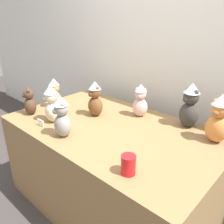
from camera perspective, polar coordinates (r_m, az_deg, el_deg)
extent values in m
plane|color=#3D3838|center=(2.10, -5.08, -24.22)|extent=(10.00, 10.00, 0.00)
cube|color=white|center=(2.21, 13.60, 16.29)|extent=(7.00, 0.08, 2.60)
cube|color=olive|center=(1.98, 0.00, -13.11)|extent=(1.62, 0.97, 0.74)
ellipsoid|color=gray|center=(1.66, -11.73, -3.08)|extent=(0.16, 0.14, 0.16)
sphere|color=gray|center=(1.61, -12.07, 0.78)|extent=(0.10, 0.10, 0.10)
sphere|color=gray|center=(1.63, -12.56, 2.38)|extent=(0.04, 0.04, 0.04)
sphere|color=gray|center=(1.57, -11.80, 1.72)|extent=(0.04, 0.04, 0.04)
sphere|color=slate|center=(1.60, -13.44, 0.19)|extent=(0.04, 0.04, 0.04)
cone|color=silver|center=(1.59, -12.25, 2.75)|extent=(0.10, 0.10, 0.06)
ellipsoid|color=brown|center=(1.95, -4.03, 1.40)|extent=(0.14, 0.12, 0.16)
sphere|color=brown|center=(1.91, -4.13, 4.75)|extent=(0.10, 0.10, 0.10)
sphere|color=brown|center=(1.92, -4.72, 6.04)|extent=(0.04, 0.04, 0.04)
sphere|color=brown|center=(1.88, -3.59, 5.64)|extent=(0.04, 0.04, 0.04)
sphere|color=brown|center=(1.89, -5.11, 4.23)|extent=(0.04, 0.04, 0.04)
cone|color=silver|center=(1.89, -4.18, 6.43)|extent=(0.10, 0.10, 0.06)
ellipsoid|color=#D17F3D|center=(1.70, 23.75, -3.69)|extent=(0.17, 0.15, 0.18)
sphere|color=#D17F3D|center=(1.65, 24.51, 0.56)|extent=(0.11, 0.11, 0.11)
sphere|color=#D17F3D|center=(1.65, 23.73, 2.31)|extent=(0.04, 0.04, 0.04)
sphere|color=#A06536|center=(1.61, 23.64, -0.16)|extent=(0.05, 0.05, 0.05)
cone|color=silver|center=(1.62, 24.89, 2.72)|extent=(0.12, 0.12, 0.07)
ellipsoid|color=beige|center=(1.95, 6.71, 1.14)|extent=(0.16, 0.15, 0.15)
sphere|color=beige|center=(1.91, 6.87, 4.26)|extent=(0.09, 0.09, 0.09)
sphere|color=beige|center=(1.91, 6.08, 5.35)|extent=(0.03, 0.03, 0.03)
sphere|color=beige|center=(1.90, 7.76, 5.19)|extent=(0.03, 0.03, 0.03)
sphere|color=#A88783|center=(1.88, 6.65, 3.65)|extent=(0.04, 0.04, 0.04)
cone|color=silver|center=(1.90, 6.95, 5.82)|extent=(0.10, 0.10, 0.06)
ellipsoid|color=beige|center=(1.90, -14.06, 0.10)|extent=(0.17, 0.16, 0.17)
sphere|color=beige|center=(1.85, -14.42, 3.58)|extent=(0.10, 0.10, 0.10)
sphere|color=beige|center=(1.87, -14.71, 4.98)|extent=(0.04, 0.04, 0.04)
sphere|color=beige|center=(1.81, -14.38, 4.43)|extent=(0.04, 0.04, 0.04)
sphere|color=#ABA08A|center=(1.85, -15.68, 3.12)|extent=(0.04, 0.04, 0.04)
cone|color=silver|center=(1.83, -14.61, 5.32)|extent=(0.10, 0.10, 0.06)
ellipsoid|color=#4C3323|center=(2.09, -18.99, 1.37)|extent=(0.14, 0.14, 0.14)
sphere|color=#4C3323|center=(2.06, -19.36, 4.08)|extent=(0.08, 0.08, 0.08)
sphere|color=#4C3323|center=(2.07, -19.55, 5.15)|extent=(0.03, 0.03, 0.03)
sphere|color=#4C3323|center=(2.02, -19.42, 4.74)|extent=(0.03, 0.03, 0.03)
sphere|color=#412E23|center=(2.06, -20.33, 3.72)|extent=(0.04, 0.04, 0.04)
ellipsoid|color=#383533|center=(1.85, 17.92, -0.61)|extent=(0.19, 0.17, 0.19)
sphere|color=#383533|center=(1.80, 18.46, 3.44)|extent=(0.11, 0.11, 0.11)
sphere|color=#383533|center=(1.81, 17.85, 5.09)|extent=(0.04, 0.04, 0.04)
sphere|color=#383533|center=(1.76, 19.43, 4.42)|extent=(0.04, 0.04, 0.04)
sphere|color=#32302E|center=(1.77, 17.33, 2.90)|extent=(0.05, 0.05, 0.05)
cone|color=silver|center=(1.78, 18.73, 5.48)|extent=(0.12, 0.12, 0.07)
ellipsoid|color=tan|center=(2.17, -13.43, 2.91)|extent=(0.14, 0.12, 0.15)
sphere|color=tan|center=(2.14, -13.71, 5.68)|extent=(0.09, 0.09, 0.09)
sphere|color=tan|center=(2.15, -14.10, 6.73)|extent=(0.03, 0.03, 0.03)
sphere|color=tan|center=(2.10, -13.49, 6.41)|extent=(0.03, 0.03, 0.03)
sphere|color=olive|center=(2.13, -14.62, 5.27)|extent=(0.04, 0.04, 0.04)
cone|color=silver|center=(2.12, -13.84, 7.06)|extent=(0.09, 0.09, 0.06)
cylinder|color=red|center=(1.29, 3.94, -12.49)|extent=(0.08, 0.08, 0.11)
cube|color=white|center=(1.87, -16.73, -2.52)|extent=(0.07, 0.01, 0.05)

